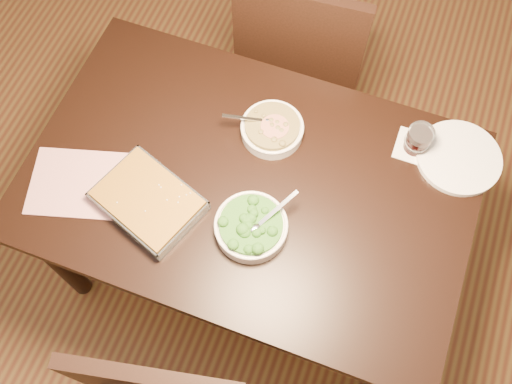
{
  "coord_description": "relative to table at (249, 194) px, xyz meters",
  "views": [
    {
      "loc": [
        0.3,
        -0.73,
        2.36
      ],
      "look_at": [
        0.04,
        -0.05,
        0.8
      ],
      "focal_mm": 40.0,
      "sensor_mm": 36.0,
      "label": 1
    }
  ],
  "objects": [
    {
      "name": "table",
      "position": [
        0.0,
        0.0,
        0.0
      ],
      "size": [
        1.4,
        0.9,
        0.75
      ],
      "color": "black",
      "rests_on": "ground"
    },
    {
      "name": "baking_dish",
      "position": [
        -0.26,
        -0.18,
        0.12
      ],
      "size": [
        0.37,
        0.32,
        0.06
      ],
      "rotation": [
        0.0,
        0.0,
        -0.35
      ],
      "color": "silver",
      "rests_on": "table"
    },
    {
      "name": "ground",
      "position": [
        0.0,
        0.0,
        -0.65
      ],
      "size": [
        4.0,
        4.0,
        0.0
      ],
      "primitive_type": "plane",
      "color": "#3F1D12",
      "rests_on": "ground"
    },
    {
      "name": "broccoli_bowl",
      "position": [
        0.06,
        -0.15,
        0.13
      ],
      "size": [
        0.22,
        0.23,
        0.09
      ],
      "color": "white",
      "rests_on": "table"
    },
    {
      "name": "magazine_a",
      "position": [
        -0.49,
        -0.19,
        0.1
      ],
      "size": [
        0.37,
        0.31,
        0.01
      ],
      "primitive_type": "cube",
      "rotation": [
        0.0,
        0.0,
        0.28
      ],
      "color": "#BA354C",
      "rests_on": "table"
    },
    {
      "name": "dinner_plate",
      "position": [
        0.6,
        0.31,
        0.1
      ],
      "size": [
        0.27,
        0.27,
        0.02
      ],
      "primitive_type": "cylinder",
      "color": "white",
      "rests_on": "table"
    },
    {
      "name": "chair_far",
      "position": [
        -0.04,
        0.69,
        -0.1
      ],
      "size": [
        0.5,
        0.5,
        1.0
      ],
      "rotation": [
        0.0,
        0.0,
        3.21
      ],
      "color": "black",
      "rests_on": "ground"
    },
    {
      "name": "wine_tumbler",
      "position": [
        0.46,
        0.3,
        0.15
      ],
      "size": [
        0.08,
        0.08,
        0.09
      ],
      "color": "black",
      "rests_on": "coaster"
    },
    {
      "name": "stew_bowl",
      "position": [
        0.01,
        0.19,
        0.12
      ],
      "size": [
        0.22,
        0.21,
        0.08
      ],
      "color": "white",
      "rests_on": "table"
    },
    {
      "name": "coaster",
      "position": [
        0.46,
        0.3,
        0.1
      ],
      "size": [
        0.12,
        0.12,
        0.0
      ],
      "primitive_type": "cube",
      "color": "white",
      "rests_on": "table"
    }
  ]
}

